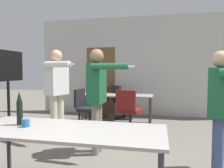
{
  "coord_description": "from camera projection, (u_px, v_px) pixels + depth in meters",
  "views": [
    {
      "loc": [
        0.71,
        -1.5,
        1.33
      ],
      "look_at": [
        -0.13,
        2.26,
        1.1
      ],
      "focal_mm": 35.0,
      "sensor_mm": 36.0,
      "label": 1
    }
  ],
  "objects": [
    {
      "name": "beer_bottle",
      "position": [
        20.0,
        109.0,
        2.41
      ],
      "size": [
        0.06,
        0.06,
        0.38
      ],
      "color": "black",
      "rests_on": "conference_table_near"
    },
    {
      "name": "office_chair_far_left",
      "position": [
        101.0,
        102.0,
        6.32
      ],
      "size": [
        0.64,
        0.6,
        0.93
      ],
      "rotation": [
        0.0,
        0.0,
        1.93
      ],
      "color": "black",
      "rests_on": "ground_plane"
    },
    {
      "name": "person_far_watching",
      "position": [
        98.0,
        90.0,
        3.49
      ],
      "size": [
        0.75,
        0.6,
        1.68
      ],
      "rotation": [
        0.0,
        0.0,
        -1.62
      ],
      "color": "slate",
      "rests_on": "ground_plane"
    },
    {
      "name": "office_chair_side_rolled",
      "position": [
        129.0,
        112.0,
        4.69
      ],
      "size": [
        0.56,
        0.61,
        0.93
      ],
      "rotation": [
        0.0,
        0.0,
        6.03
      ],
      "color": "black",
      "rests_on": "ground_plane"
    },
    {
      "name": "office_chair_far_right",
      "position": [
        122.0,
        103.0,
        6.06
      ],
      "size": [
        0.69,
        0.68,
        0.94
      ],
      "rotation": [
        0.0,
        0.0,
        5.44
      ],
      "color": "black",
      "rests_on": "ground_plane"
    },
    {
      "name": "back_wall",
      "position": [
        135.0,
        67.0,
        6.59
      ],
      "size": [
        6.04,
        0.12,
        2.95
      ],
      "color": "beige",
      "rests_on": "ground_plane"
    },
    {
      "name": "tv_screen",
      "position": [
        8.0,
        82.0,
        4.66
      ],
      "size": [
        0.44,
        0.97,
        1.77
      ],
      "rotation": [
        0.0,
        0.0,
        1.57
      ],
      "color": "black",
      "rests_on": "ground_plane"
    },
    {
      "name": "conference_table_far",
      "position": [
        115.0,
        97.0,
        5.51
      ],
      "size": [
        1.87,
        0.67,
        0.73
      ],
      "color": "gray",
      "rests_on": "ground_plane"
    },
    {
      "name": "drink_cup",
      "position": [
        26.0,
        123.0,
        2.34
      ],
      "size": [
        0.08,
        0.08,
        0.09
      ],
      "color": "#2866A3",
      "rests_on": "conference_table_near"
    },
    {
      "name": "office_chair_mid_tucked",
      "position": [
        87.0,
        110.0,
        5.08
      ],
      "size": [
        0.58,
        0.52,
        0.9
      ],
      "rotation": [
        0.0,
        0.0,
        4.57
      ],
      "color": "black",
      "rests_on": "ground_plane"
    },
    {
      "name": "conference_table_near",
      "position": [
        66.0,
        134.0,
        2.27
      ],
      "size": [
        2.05,
        0.81,
        0.73
      ],
      "color": "gray",
      "rests_on": "ground_plane"
    },
    {
      "name": "person_center_tall",
      "position": [
        57.0,
        85.0,
        4.39
      ],
      "size": [
        0.75,
        0.82,
        1.75
      ],
      "rotation": [
        0.0,
        0.0,
        -1.87
      ],
      "color": "beige",
      "rests_on": "ground_plane"
    },
    {
      "name": "person_left_plaid",
      "position": [
        221.0,
        102.0,
        2.74
      ],
      "size": [
        0.7,
        0.77,
        1.58
      ],
      "rotation": [
        0.0,
        0.0,
        -1.85
      ],
      "color": "#3D4C75",
      "rests_on": "ground_plane"
    }
  ]
}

